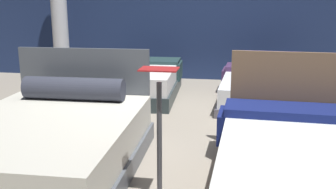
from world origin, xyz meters
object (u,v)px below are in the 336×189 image
at_px(bed_0, 48,143).
at_px(bed_2, 131,81).
at_px(bed_1, 309,163).
at_px(bed_3, 272,88).
at_px(price_sign, 159,152).

xyz_separation_m(bed_0, bed_2, (0.01, 2.96, -0.03)).
height_order(bed_0, bed_2, bed_0).
relative_size(bed_1, bed_3, 0.98).
relative_size(bed_1, bed_2, 1.03).
relative_size(bed_0, price_sign, 2.07).
bearing_deg(bed_3, price_sign, -105.74).
relative_size(bed_0, bed_1, 1.07).
distance_m(bed_0, bed_2, 2.96).
height_order(bed_0, bed_1, bed_1).
distance_m(bed_0, bed_1, 2.32).
bearing_deg(bed_0, bed_3, 50.77).
bearing_deg(bed_1, bed_2, 130.38).
xyz_separation_m(bed_1, bed_3, (-0.04, 2.94, -0.03)).
bearing_deg(bed_0, bed_2, 88.44).
relative_size(bed_2, price_sign, 1.87).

